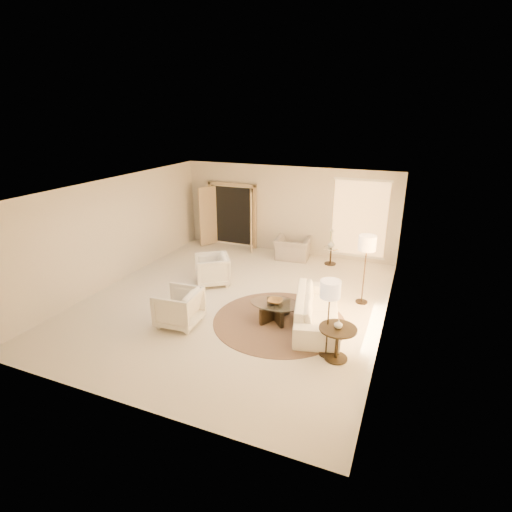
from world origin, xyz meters
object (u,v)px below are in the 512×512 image
at_px(coffee_table, 275,309).
at_px(end_table, 337,338).
at_px(sofa, 317,309).
at_px(armchair_left, 212,268).
at_px(floor_lamp_near, 367,246).
at_px(end_vase, 338,324).
at_px(accent_chair, 293,245).
at_px(armchair_right, 179,306).
at_px(side_table, 331,254).
at_px(bowl, 275,301).
at_px(side_vase, 331,244).
at_px(floor_lamp_far, 330,293).

relative_size(coffee_table, end_table, 1.79).
bearing_deg(sofa, armchair_left, 58.47).
height_order(floor_lamp_near, end_vase, floor_lamp_near).
bearing_deg(accent_chair, armchair_right, 72.60).
height_order(armchair_right, side_table, armchair_right).
xyz_separation_m(sofa, side_table, (-0.52, 3.70, -0.02)).
bearing_deg(side_table, sofa, -82.06).
relative_size(floor_lamp_near, bowl, 5.14).
relative_size(accent_chair, side_table, 1.96).
bearing_deg(sofa, armchair_right, 99.68).
relative_size(floor_lamp_near, end_vase, 10.40).
xyz_separation_m(side_table, end_vase, (1.19, -4.87, 0.42)).
height_order(sofa, end_table, sofa).
bearing_deg(accent_chair, armchair_left, 56.77).
relative_size(armchair_right, end_vase, 5.43).
bearing_deg(coffee_table, end_table, -31.69).
distance_m(side_table, floor_lamp_near, 2.85).
distance_m(accent_chair, bowl, 4.00).
distance_m(armchair_right, side_vase, 5.37).
distance_m(armchair_left, armchair_right, 2.24).
bearing_deg(end_table, floor_lamp_near, 87.93).
bearing_deg(accent_chair, side_vase, 174.05).
relative_size(side_table, floor_lamp_far, 0.35).
xyz_separation_m(armchair_left, floor_lamp_far, (3.61, -2.14, 0.87)).
bearing_deg(armchair_right, side_vase, 151.09).
bearing_deg(floor_lamp_near, end_vase, -92.07).
distance_m(sofa, floor_lamp_near, 1.96).
xyz_separation_m(accent_chair, bowl, (0.83, -3.91, 0.00)).
bearing_deg(end_vase, floor_lamp_near, 87.93).
height_order(accent_chair, side_vase, accent_chair).
xyz_separation_m(floor_lamp_far, side_vase, (-0.98, 4.81, -0.67)).
distance_m(floor_lamp_near, side_vase, 2.73).
relative_size(accent_chair, end_table, 1.50).
distance_m(sofa, coffee_table, 0.93).
bearing_deg(floor_lamp_near, end_table, -92.07).
xyz_separation_m(end_table, floor_lamp_near, (0.09, 2.59, 1.00)).
height_order(armchair_left, floor_lamp_near, floor_lamp_near).
bearing_deg(armchair_left, floor_lamp_far, 24.81).
height_order(end_table, floor_lamp_near, floor_lamp_near).
height_order(coffee_table, floor_lamp_near, floor_lamp_near).
distance_m(armchair_left, side_table, 3.74).
xyz_separation_m(floor_lamp_near, bowl, (-1.67, -1.62, -0.99)).
bearing_deg(floor_lamp_far, armchair_right, -178.81).
height_order(end_table, side_table, end_table).
bearing_deg(side_vase, end_table, -76.31).
distance_m(floor_lamp_near, end_vase, 2.69).
height_order(floor_lamp_near, bowl, floor_lamp_near).
distance_m(end_table, side_vase, 5.01).
xyz_separation_m(accent_chair, floor_lamp_far, (2.20, -4.82, 0.85)).
distance_m(coffee_table, floor_lamp_near, 2.61).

